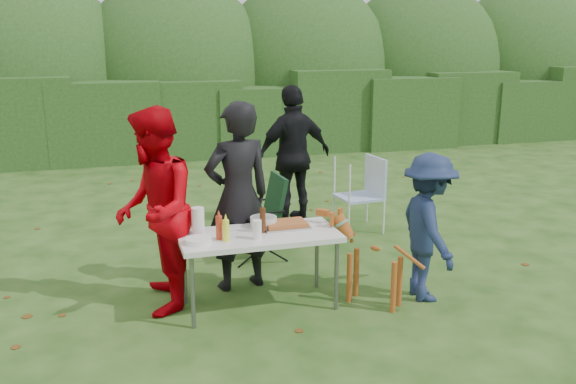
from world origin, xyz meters
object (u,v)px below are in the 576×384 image
object	(u,v)px
camping_chair	(257,217)
lawn_chair	(359,194)
dog	(375,262)
folding_table	(259,239)
mustard_bottle	(226,231)
ketchup_bottle	(219,228)
person_cook	(238,197)
person_black_puffy	(294,156)
paper_towel_roll	(198,221)
person_red_jacket	(155,211)
child	(428,227)
beer_bottle	(263,220)

from	to	relation	value
camping_chair	lawn_chair	xyz separation A→B (m)	(1.57, 0.66, 0.00)
dog	folding_table	bearing A→B (deg)	33.46
camping_chair	mustard_bottle	distance (m)	1.63
ketchup_bottle	dog	bearing A→B (deg)	-8.17
person_cook	person_black_puffy	xyz separation A→B (m)	(1.20, 1.96, -0.01)
camping_chair	paper_towel_roll	world-z (taller)	paper_towel_roll
person_red_jacket	paper_towel_roll	bearing A→B (deg)	78.08
dog	lawn_chair	world-z (taller)	lawn_chair
person_cook	camping_chair	size ratio (longest dim) A/B	1.96
person_cook	dog	bearing A→B (deg)	133.85
dog	camping_chair	xyz separation A→B (m)	(-0.78, 1.59, 0.06)
person_red_jacket	child	xyz separation A→B (m)	(2.57, -0.53, -0.23)
person_black_puffy	beer_bottle	world-z (taller)	person_black_puffy
person_black_puffy	ketchup_bottle	xyz separation A→B (m)	(-1.50, -2.55, -0.11)
dog	ketchup_bottle	distance (m)	1.54
person_red_jacket	mustard_bottle	bearing A→B (deg)	62.71
folding_table	person_red_jacket	world-z (taller)	person_red_jacket
paper_towel_roll	child	bearing A→B (deg)	-10.56
person_black_puffy	beer_bottle	xyz separation A→B (m)	(-1.07, -2.48, -0.10)
person_cook	mustard_bottle	bearing A→B (deg)	57.35
child	paper_towel_roll	xyz separation A→B (m)	(-2.18, 0.41, 0.14)
person_black_puffy	folding_table	bearing A→B (deg)	52.33
person_black_puffy	ketchup_bottle	distance (m)	2.96
beer_bottle	person_black_puffy	bearing A→B (deg)	66.58
dog	beer_bottle	world-z (taller)	beer_bottle
child	mustard_bottle	bearing A→B (deg)	92.18
dog	camping_chair	distance (m)	1.77
folding_table	beer_bottle	bearing A→B (deg)	25.56
person_cook	camping_chair	xyz separation A→B (m)	(0.39, 0.79, -0.47)
person_cook	person_black_puffy	bearing A→B (deg)	-132.96
folding_table	camping_chair	xyz separation A→B (m)	(0.30, 1.32, -0.19)
person_cook	ketchup_bottle	bearing A→B (deg)	51.09
child	beer_bottle	bearing A→B (deg)	85.92
lawn_chair	ketchup_bottle	xyz separation A→B (m)	(-2.26, -2.03, 0.35)
ketchup_bottle	beer_bottle	xyz separation A→B (m)	(0.43, 0.07, 0.01)
child	person_red_jacket	bearing A→B (deg)	84.79
folding_table	person_cook	size ratio (longest dim) A/B	0.77
child	lawn_chair	bearing A→B (deg)	0.35
person_black_puffy	dog	bearing A→B (deg)	75.68
paper_towel_roll	folding_table	bearing A→B (deg)	-13.61
child	paper_towel_roll	size ratio (longest dim) A/B	5.64
child	person_cook	bearing A→B (deg)	71.10
child	dog	size ratio (longest dim) A/B	1.61
person_red_jacket	ketchup_bottle	world-z (taller)	person_red_jacket
person_red_jacket	paper_towel_roll	distance (m)	0.41
camping_chair	lawn_chair	size ratio (longest dim) A/B	1.00
person_cook	lawn_chair	world-z (taller)	person_cook
beer_bottle	child	bearing A→B (deg)	-10.46
lawn_chair	ketchup_bottle	distance (m)	3.06
lawn_chair	mustard_bottle	bearing A→B (deg)	37.17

